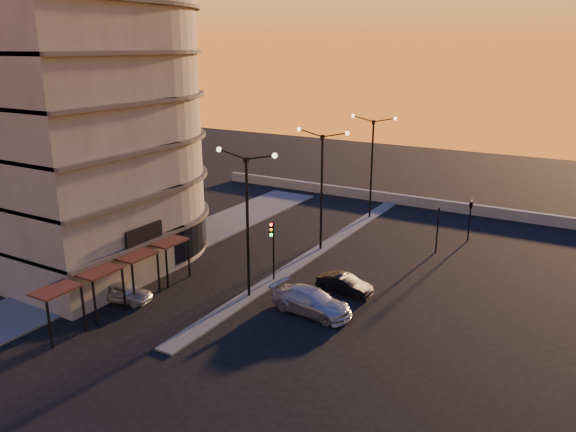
% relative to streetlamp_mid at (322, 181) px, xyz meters
% --- Properties ---
extents(ground, '(120.00, 120.00, 0.00)m').
position_rel_streetlamp_mid_xyz_m(ground, '(0.00, -10.00, -5.59)').
color(ground, black).
rests_on(ground, ground).
extents(sidewalk_west, '(5.00, 40.00, 0.12)m').
position_rel_streetlamp_mid_xyz_m(sidewalk_west, '(-10.50, -6.00, -5.53)').
color(sidewalk_west, '#51514E').
rests_on(sidewalk_west, ground).
extents(median, '(1.20, 36.00, 0.12)m').
position_rel_streetlamp_mid_xyz_m(median, '(0.00, 0.00, -5.53)').
color(median, '#51514E').
rests_on(median, ground).
extents(parapet, '(44.00, 0.50, 1.00)m').
position_rel_streetlamp_mid_xyz_m(parapet, '(2.00, 16.00, -5.09)').
color(parapet, gray).
rests_on(parapet, ground).
extents(building, '(14.35, 17.08, 25.00)m').
position_rel_streetlamp_mid_xyz_m(building, '(-14.00, -9.97, 6.32)').
color(building, slate).
rests_on(building, ground).
extents(streetlamp_near, '(4.32, 0.32, 9.51)m').
position_rel_streetlamp_mid_xyz_m(streetlamp_near, '(0.00, -10.00, 0.00)').
color(streetlamp_near, black).
rests_on(streetlamp_near, ground).
extents(streetlamp_mid, '(4.32, 0.32, 9.51)m').
position_rel_streetlamp_mid_xyz_m(streetlamp_mid, '(0.00, 0.00, 0.00)').
color(streetlamp_mid, black).
rests_on(streetlamp_mid, ground).
extents(streetlamp_far, '(4.32, 0.32, 9.51)m').
position_rel_streetlamp_mid_xyz_m(streetlamp_far, '(0.00, 10.00, 0.00)').
color(streetlamp_far, black).
rests_on(streetlamp_far, ground).
extents(traffic_light_main, '(0.28, 0.44, 4.25)m').
position_rel_streetlamp_mid_xyz_m(traffic_light_main, '(0.00, -7.13, -2.70)').
color(traffic_light_main, black).
rests_on(traffic_light_main, ground).
extents(signal_east_a, '(0.13, 0.16, 3.60)m').
position_rel_streetlamp_mid_xyz_m(signal_east_a, '(8.00, 4.00, -3.66)').
color(signal_east_a, black).
rests_on(signal_east_a, ground).
extents(signal_east_b, '(0.42, 1.99, 3.60)m').
position_rel_streetlamp_mid_xyz_m(signal_east_b, '(9.50, 8.00, -2.49)').
color(signal_east_b, black).
rests_on(signal_east_b, ground).
extents(car_hatchback, '(3.99, 2.34, 1.27)m').
position_rel_streetlamp_mid_xyz_m(car_hatchback, '(-6.50, -14.53, -4.96)').
color(car_hatchback, '#B8BDC1').
rests_on(car_hatchback, ground).
extents(car_sedan, '(3.79, 1.60, 1.22)m').
position_rel_streetlamp_mid_xyz_m(car_sedan, '(5.00, -6.35, -4.98)').
color(car_sedan, black).
rests_on(car_sedan, ground).
extents(car_wagon, '(5.32, 2.61, 1.49)m').
position_rel_streetlamp_mid_xyz_m(car_wagon, '(4.50, -9.98, -4.85)').
color(car_wagon, '#A3A6AB').
rests_on(car_wagon, ground).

